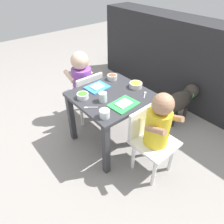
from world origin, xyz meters
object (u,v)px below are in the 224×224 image
seated_child_right (156,126)px  water_cup_left (105,114)px  dining_table (112,104)px  cereal_bowl_left_side (83,96)px  cereal_bowl_right_side (136,85)px  dog (181,100)px  water_cup_right (103,98)px  seated_child_left (82,79)px  food_tray_left (97,87)px  spoon_by_right_tray (89,107)px  spoon_by_left_tray (145,94)px  food_tray_right (124,104)px  veggie_bowl_far (112,77)px

seated_child_right → water_cup_left: size_ratio=9.84×
dining_table → cereal_bowl_left_side: (-0.10, -0.20, 0.11)m
seated_child_right → cereal_bowl_right_side: (-0.40, 0.20, 0.07)m
dog → water_cup_right: (-0.16, -0.81, 0.28)m
seated_child_left → food_tray_left: 0.28m
cereal_bowl_right_side → spoon_by_right_tray: 0.46m
water_cup_right → spoon_by_left_tray: (0.13, 0.31, -0.03)m
cereal_bowl_right_side → spoon_by_left_tray: bearing=-11.2°
seated_child_left → dining_table: bearing=-0.7°
cereal_bowl_right_side → spoon_by_left_tray: (0.13, -0.02, -0.02)m
water_cup_right → spoon_by_left_tray: size_ratio=0.80×
dining_table → seated_child_right: bearing=3.6°
seated_child_right → cereal_bowl_left_side: size_ratio=7.87×
water_cup_right → cereal_bowl_right_side: 0.33m
seated_child_right → food_tray_left: (-0.59, -0.05, 0.06)m
cereal_bowl_left_side → cereal_bowl_right_side: bearing=71.8°
seated_child_left → cereal_bowl_right_side: seated_child_left is taller
food_tray_right → cereal_bowl_left_side: (-0.26, -0.18, 0.02)m
spoon_by_left_tray → dog: bearing=86.7°
dining_table → cereal_bowl_right_side: (0.03, 0.22, 0.11)m
seated_child_left → seated_child_right: seated_child_left is taller
spoon_by_right_tray → food_tray_right: bearing=58.8°
veggie_bowl_far → food_tray_right: bearing=-27.9°
dining_table → spoon_by_right_tray: size_ratio=6.54×
veggie_bowl_far → spoon_by_right_tray: 0.46m
spoon_by_left_tray → spoon_by_right_tray: (-0.13, -0.43, 0.00)m
cereal_bowl_left_side → spoon_by_right_tray: bearing=-14.5°
water_cup_left → veggie_bowl_far: 0.54m
seated_child_right → spoon_by_left_tray: bearing=147.8°
water_cup_left → cereal_bowl_right_side: 0.46m
cereal_bowl_right_side → water_cup_left: bearing=-71.2°
food_tray_left → dining_table: bearing=8.4°
water_cup_left → seated_child_left: bearing=160.3°
dining_table → seated_child_left: size_ratio=0.82×
seated_child_left → spoon_by_left_tray: seated_child_left is taller
dog → water_cup_right: bearing=-101.4°
dog → cereal_bowl_right_side: (-0.15, -0.48, 0.27)m
dining_table → veggie_bowl_far: size_ratio=6.70×
dining_table → water_cup_right: bearing=-77.0°
dog → dining_table: bearing=-105.0°
seated_child_right → food_tray_right: bearing=-169.4°
veggie_bowl_far → spoon_by_right_tray: bearing=-60.3°
seated_child_right → cereal_bowl_left_side: seated_child_right is taller
seated_child_right → water_cup_left: 0.35m
food_tray_right → cereal_bowl_right_side: size_ratio=2.05×
seated_child_left → food_tray_left: bearing=-6.0°
water_cup_left → cereal_bowl_left_side: (-0.29, 0.02, -0.00)m
dining_table → spoon_by_right_tray: 0.25m
spoon_by_right_tray → seated_child_left: bearing=152.7°
seated_child_right → dog: bearing=109.5°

